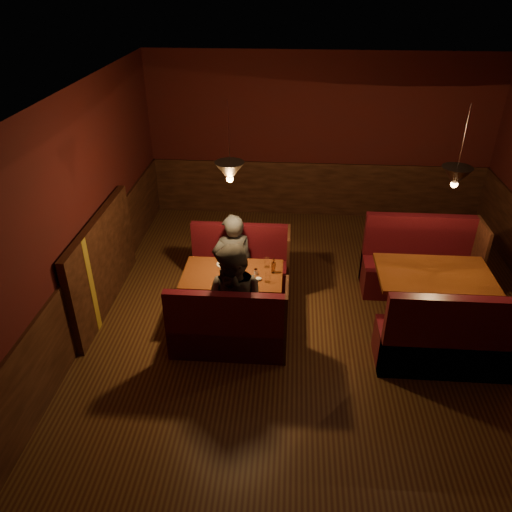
# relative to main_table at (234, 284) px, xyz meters

# --- Properties ---
(room) EXTENTS (6.02, 7.02, 2.92)m
(room) POSITION_rel_main_table_xyz_m (0.87, -0.18, 0.53)
(room) COLOR #3F1F12
(room) RESTS_ON ground
(main_table) EXTENTS (1.27, 0.77, 0.89)m
(main_table) POSITION_rel_main_table_xyz_m (0.00, 0.00, 0.00)
(main_table) COLOR #4E200D
(main_table) RESTS_ON ground
(main_bench_far) EXTENTS (1.40, 0.50, 0.95)m
(main_bench_far) POSITION_rel_main_table_xyz_m (0.01, 0.72, -0.22)
(main_bench_far) COLOR #380B10
(main_bench_far) RESTS_ON ground
(main_bench_near) EXTENTS (1.40, 0.50, 0.95)m
(main_bench_near) POSITION_rel_main_table_xyz_m (0.01, -0.72, -0.22)
(main_bench_near) COLOR #380B10
(main_bench_near) RESTS_ON ground
(second_table) EXTENTS (1.40, 0.89, 0.79)m
(second_table) POSITION_rel_main_table_xyz_m (2.50, 0.03, 0.06)
(second_table) COLOR #4E200D
(second_table) RESTS_ON ground
(second_bench_far) EXTENTS (1.54, 0.58, 1.10)m
(second_bench_far) POSITION_rel_main_table_xyz_m (2.54, 0.86, -0.17)
(second_bench_far) COLOR #380B10
(second_bench_far) RESTS_ON ground
(second_bench_near) EXTENTS (1.54, 0.58, 1.10)m
(second_bench_near) POSITION_rel_main_table_xyz_m (2.54, -0.81, -0.17)
(second_bench_near) COLOR #380B10
(second_bench_near) RESTS_ON ground
(diner_a) EXTENTS (0.66, 0.52, 1.58)m
(diner_a) POSITION_rel_main_table_xyz_m (-0.08, 0.57, 0.26)
(diner_a) COLOR #373738
(diner_a) RESTS_ON ground
(diner_b) EXTENTS (1.03, 0.93, 1.72)m
(diner_b) POSITION_rel_main_table_xyz_m (0.09, -0.59, 0.34)
(diner_b) COLOR #2F2B27
(diner_b) RESTS_ON ground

